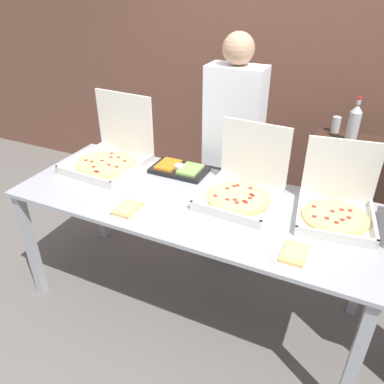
{
  "coord_description": "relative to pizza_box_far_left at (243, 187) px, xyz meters",
  "views": [
    {
      "loc": [
        0.84,
        -1.79,
        2.09
      ],
      "look_at": [
        0.0,
        0.0,
        0.93
      ],
      "focal_mm": 35.0,
      "sensor_mm": 36.0,
      "label": 1
    }
  ],
  "objects": [
    {
      "name": "ground_plane",
      "position": [
        -0.28,
        -0.14,
        -0.96
      ],
      "size": [
        16.0,
        16.0,
        0.0
      ],
      "primitive_type": "plane",
      "color": "slate"
    },
    {
      "name": "brick_wall_behind",
      "position": [
        -0.28,
        1.56,
        0.44
      ],
      "size": [
        10.0,
        0.06,
        2.8
      ],
      "color": "brown",
      "rests_on": "ground_plane"
    },
    {
      "name": "buffet_table",
      "position": [
        -0.28,
        -0.14,
        -0.18
      ],
      "size": [
        2.24,
        0.88,
        0.88
      ],
      "color": "#A8AAB2",
      "rests_on": "ground_plane"
    },
    {
      "name": "pizza_box_far_left",
      "position": [
        0.0,
        0.0,
        0.0
      ],
      "size": [
        0.46,
        0.48,
        0.44
      ],
      "rotation": [
        0.0,
        0.0,
        -0.05
      ],
      "color": "silver",
      "rests_on": "buffet_table"
    },
    {
      "name": "pizza_box_far_right",
      "position": [
        -1.01,
        0.05,
        0.01
      ],
      "size": [
        0.52,
        0.53,
        0.48
      ],
      "rotation": [
        0.0,
        0.0,
        -0.06
      ],
      "color": "silver",
      "rests_on": "buffet_table"
    },
    {
      "name": "pizza_box_near_left",
      "position": [
        0.55,
        0.03,
        -0.0
      ],
      "size": [
        0.46,
        0.48,
        0.41
      ],
      "rotation": [
        0.0,
        0.0,
        0.13
      ],
      "color": "silver",
      "rests_on": "buffet_table"
    },
    {
      "name": "paper_plate_front_left",
      "position": [
        -0.56,
        -0.43,
        -0.07
      ],
      "size": [
        0.21,
        0.21,
        0.03
      ],
      "color": "white",
      "rests_on": "buffet_table"
    },
    {
      "name": "paper_plate_front_right",
      "position": [
        0.41,
        -0.42,
        -0.07
      ],
      "size": [
        0.23,
        0.23,
        0.03
      ],
      "color": "white",
      "rests_on": "buffet_table"
    },
    {
      "name": "veggie_tray",
      "position": [
        -0.51,
        0.15,
        -0.06
      ],
      "size": [
        0.39,
        0.23,
        0.05
      ],
      "color": "black",
      "rests_on": "buffet_table"
    },
    {
      "name": "sideboard_podium",
      "position": [
        0.59,
        0.85,
        -0.45
      ],
      "size": [
        0.64,
        0.54,
        1.01
      ],
      "color": "#382319",
      "rests_on": "ground_plane"
    },
    {
      "name": "soda_bottle",
      "position": [
        0.53,
        0.9,
        0.2
      ],
      "size": [
        0.08,
        0.08,
        0.33
      ],
      "color": "#B7BCC1",
      "rests_on": "sideboard_podium"
    },
    {
      "name": "soda_can_silver",
      "position": [
        0.4,
        1.06,
        0.11
      ],
      "size": [
        0.07,
        0.07,
        0.12
      ],
      "color": "silver",
      "rests_on": "sideboard_podium"
    },
    {
      "name": "person_guest_cap",
      "position": [
        -0.25,
        0.5,
        -0.03
      ],
      "size": [
        0.4,
        0.22,
        1.78
      ],
      "rotation": [
        0.0,
        0.0,
        3.14
      ],
      "color": "slate",
      "rests_on": "ground_plane"
    }
  ]
}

